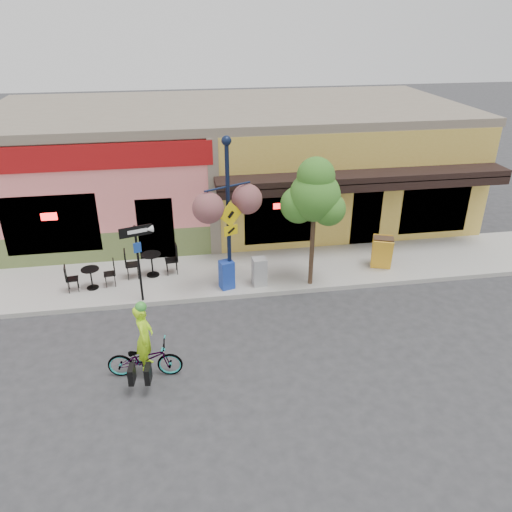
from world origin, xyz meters
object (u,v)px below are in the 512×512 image
Objects in this scene: building at (230,162)px; newspaper_box_grey at (259,272)px; lamp_post at (228,216)px; street_tree at (313,223)px; cyclist_rider at (145,346)px; newspaper_box_blue at (227,275)px; bicycle at (145,359)px; one_way_sign at (139,264)px.

building reaches higher than newspaper_box_grey.
lamp_post reaches higher than newspaper_box_grey.
street_tree reaches higher than newspaper_box_grey.
cyclist_rider is 6.11m from street_tree.
newspaper_box_blue reaches higher than newspaper_box_grey.
one_way_sign reaches higher than bicycle.
one_way_sign is 5.19m from street_tree.
lamp_post is 2.89m from one_way_sign.
bicycle is at bearing -103.57° from one_way_sign.
street_tree is at bearing -14.97° from one_way_sign.
cyclist_rider is at bearing -148.24° from lamp_post.
bicycle is at bearing -148.79° from lamp_post.
lamp_post reaches higher than bicycle.
one_way_sign is at bearing -177.98° from street_tree.
newspaper_box_grey is (0.91, 0.00, -1.89)m from lamp_post.
lamp_post is 1.15× the size of street_tree.
street_tree is (4.93, 3.42, 1.72)m from bicycle.
newspaper_box_blue is at bearing 173.26° from lamp_post.
cyclist_rider reaches higher than newspaper_box_blue.
newspaper_box_grey is at bearing -24.67° from lamp_post.
cyclist_rider is (0.05, 0.00, 0.37)m from bicycle.
newspaper_box_blue is at bearing 176.82° from newspaper_box_grey.
one_way_sign is at bearing 163.14° from lamp_post.
lamp_post is 2.52m from street_tree.
bicycle is 6.24m from street_tree.
newspaper_box_grey is at bearing -35.82° from cyclist_rider.
street_tree is at bearing -48.30° from cyclist_rider.
bicycle is at bearing -107.77° from building.
one_way_sign is 3.64m from newspaper_box_grey.
newspaper_box_grey is 2.24m from street_tree.
building is at bearing -10.84° from cyclist_rider.
building is 20.32× the size of newspaper_box_grey.
one_way_sign is at bearing 10.09° from bicycle.
bicycle is 1.96× the size of newspaper_box_grey.
street_tree is (4.88, 3.42, 1.35)m from cyclist_rider.
one_way_sign is (-0.19, 3.24, 0.88)m from bicycle.
newspaper_box_blue is at bearing 176.72° from street_tree.
newspaper_box_blue is (2.53, 0.33, -0.74)m from one_way_sign.
building is at bearing 58.32° from lamp_post.
one_way_sign is (-2.63, -0.36, -1.15)m from lamp_post.
one_way_sign is 0.59× the size of street_tree.
building reaches higher than one_way_sign.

